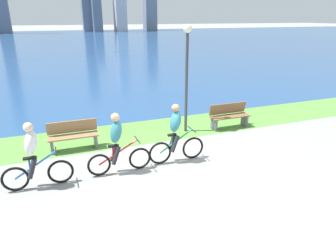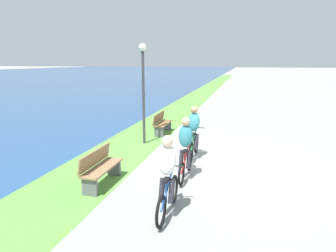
# 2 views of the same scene
# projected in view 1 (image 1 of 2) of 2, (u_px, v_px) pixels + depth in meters

# --- Properties ---
(ground_plane) EXTENTS (300.00, 300.00, 0.00)m
(ground_plane) POSITION_uv_depth(u_px,v_px,m) (184.00, 170.00, 8.14)
(ground_plane) COLOR gray
(grass_strip_bayside) EXTENTS (120.00, 2.25, 0.01)m
(grass_strip_bayside) POSITION_uv_depth(u_px,v_px,m) (149.00, 131.00, 10.94)
(grass_strip_bayside) COLOR #59933D
(grass_strip_bayside) RESTS_ON ground
(bay_water_surface) EXTENTS (300.00, 86.39, 0.00)m
(bay_water_surface) POSITION_uv_depth(u_px,v_px,m) (68.00, 41.00, 49.84)
(bay_water_surface) COLOR navy
(bay_water_surface) RESTS_ON ground
(cyclist_lead) EXTENTS (1.66, 0.52, 1.70)m
(cyclist_lead) POSITION_uv_depth(u_px,v_px,m) (176.00, 134.00, 8.38)
(cyclist_lead) COLOR black
(cyclist_lead) RESTS_ON ground
(cyclist_trailing) EXTENTS (1.69, 0.52, 1.65)m
(cyclist_trailing) POSITION_uv_depth(u_px,v_px,m) (117.00, 144.00, 7.77)
(cyclist_trailing) COLOR black
(cyclist_trailing) RESTS_ON ground
(cyclist_distant_rear) EXTENTS (1.64, 0.52, 1.66)m
(cyclist_distant_rear) POSITION_uv_depth(u_px,v_px,m) (34.00, 156.00, 7.07)
(cyclist_distant_rear) COLOR black
(cyclist_distant_rear) RESTS_ON ground
(bench_near_path) EXTENTS (1.50, 0.47, 0.90)m
(bench_near_path) POSITION_uv_depth(u_px,v_px,m) (229.00, 116.00, 11.14)
(bench_near_path) COLOR brown
(bench_near_path) RESTS_ON ground
(bench_far_along_path) EXTENTS (1.50, 0.47, 0.90)m
(bench_far_along_path) POSITION_uv_depth(u_px,v_px,m) (73.00, 136.00, 9.31)
(bench_far_along_path) COLOR olive
(bench_far_along_path) RESTS_ON ground
(lamppost_tall) EXTENTS (0.28, 0.28, 3.67)m
(lamppost_tall) POSITION_uv_depth(u_px,v_px,m) (187.00, 63.00, 10.11)
(lamppost_tall) COLOR #38383D
(lamppost_tall) RESTS_ON ground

